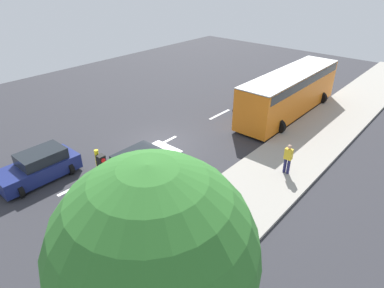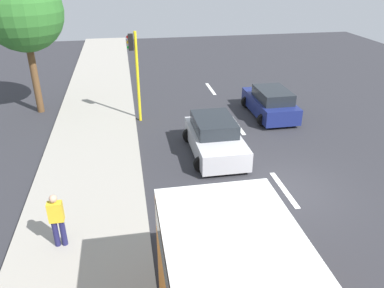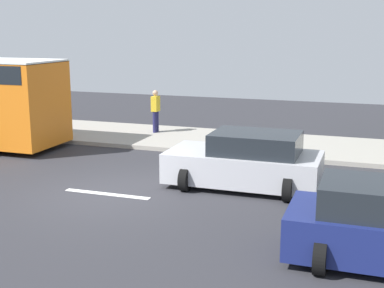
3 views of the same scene
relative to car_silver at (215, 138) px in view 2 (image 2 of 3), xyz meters
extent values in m
cube|color=#2D2D33|center=(-1.82, 3.26, -0.76)|extent=(40.00, 60.00, 0.10)
cube|color=#9E998E|center=(5.18, 3.26, -0.64)|extent=(4.00, 60.00, 0.15)
cube|color=white|center=(-1.82, -8.74, -0.71)|extent=(0.20, 2.40, 0.01)
cube|color=white|center=(-1.82, -2.74, -0.71)|extent=(0.20, 2.40, 0.01)
cube|color=white|center=(-1.82, 3.26, -0.71)|extent=(0.20, 2.40, 0.01)
cube|color=#B7B7BC|center=(0.00, 0.08, -0.15)|extent=(1.95, 4.11, 0.80)
cube|color=#1E2328|center=(0.00, -0.25, 0.53)|extent=(1.63, 2.30, 0.56)
cylinder|color=black|center=(-0.86, 1.43, -0.39)|extent=(0.64, 0.22, 0.64)
cylinder|color=black|center=(0.86, 1.43, -0.39)|extent=(0.64, 0.22, 0.64)
cylinder|color=black|center=(-0.86, -1.28, -0.39)|extent=(0.64, 0.22, 0.64)
cylinder|color=black|center=(0.86, -1.28, -0.39)|extent=(0.64, 0.22, 0.64)
cube|color=navy|center=(-3.87, -3.77, -0.15)|extent=(1.82, 4.04, 0.80)
cube|color=#1E2328|center=(-3.87, -3.45, 0.53)|extent=(1.53, 2.26, 0.56)
cylinder|color=black|center=(-3.07, -5.10, -0.39)|extent=(0.64, 0.22, 0.64)
cylinder|color=black|center=(-4.67, -5.10, -0.39)|extent=(0.64, 0.22, 0.64)
cylinder|color=black|center=(-3.07, -2.44, -0.39)|extent=(0.64, 0.22, 0.64)
cylinder|color=black|center=(-4.67, -2.44, -0.39)|extent=(0.64, 0.22, 0.64)
cylinder|color=#1E1E4C|center=(5.61, 5.06, -0.14)|extent=(0.16, 0.16, 0.85)
cylinder|color=#1E1E4C|center=(5.81, 5.06, -0.14)|extent=(0.16, 0.16, 0.85)
cube|color=gold|center=(5.71, 5.06, 0.59)|extent=(0.40, 0.24, 0.60)
sphere|color=tan|center=(5.71, 5.06, 1.02)|extent=(0.22, 0.22, 0.22)
cylinder|color=yellow|center=(2.93, -4.25, 1.54)|extent=(0.14, 0.14, 4.50)
cube|color=black|center=(3.15, -4.25, 3.29)|extent=(0.24, 0.24, 0.76)
sphere|color=red|center=(3.27, -4.25, 3.53)|extent=(0.16, 0.16, 0.16)
sphere|color=#F2A50C|center=(3.27, -4.25, 3.29)|extent=(0.16, 0.16, 0.16)
sphere|color=green|center=(3.27, -4.25, 3.05)|extent=(0.16, 0.16, 0.16)
cylinder|color=brown|center=(8.21, -6.50, 1.22)|extent=(0.36, 0.36, 3.85)
sphere|color=#2D6B28|center=(8.21, -6.50, 4.51)|extent=(3.92, 3.92, 3.92)
camera|label=1|loc=(11.60, -9.33, 9.22)|focal=30.79mm
camera|label=2|loc=(3.55, 14.10, 6.83)|focal=35.46mm
camera|label=3|loc=(-13.45, -3.10, 3.49)|focal=49.15mm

